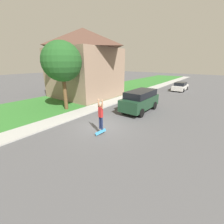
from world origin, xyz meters
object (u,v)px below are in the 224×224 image
Objects in this scene: car_down_street at (180,87)px; suv_parked at (140,100)px; skateboard at (101,132)px; lawn_tree_near at (62,62)px; skateboarder at (101,114)px.

suv_parked is at bearing -91.06° from car_down_street.
car_down_street is at bearing 88.94° from suv_parked.
suv_parked reaches higher than skateboard.
lawn_tree_near is at bearing -146.08° from suv_parked.
suv_parked is 1.12× the size of car_down_street.
lawn_tree_near reaches higher than suv_parked.
skateboarder reaches higher than car_down_street.
skateboarder is (-0.00, -20.33, 0.76)m from car_down_street.
lawn_tree_near is 7.44m from skateboarder.
suv_parked is 6.30m from skateboard.
car_down_street is (0.26, 14.24, -0.44)m from suv_parked.
lawn_tree_near is 8.88× the size of skateboard.
lawn_tree_near is 1.51× the size of car_down_street.
suv_parked is at bearing 93.07° from skateboard.
car_down_street is at bearing 89.99° from skateboarder.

